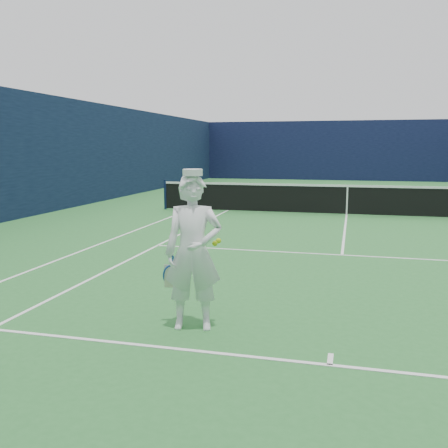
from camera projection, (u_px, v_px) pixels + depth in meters
The scene contains 5 objects.
ground at pixel (346, 215), 16.52m from camera, with size 80.00×80.00×0.00m, color #2A7030.
court_markings at pixel (346, 215), 16.52m from camera, with size 11.03×23.83×0.01m.
windscreen_fence at pixel (349, 154), 16.21m from camera, with size 20.12×36.12×4.00m.
tennis_net at pixel (347, 199), 16.43m from camera, with size 12.88×0.09×1.07m.
tennis_player at pixel (193, 252), 6.09m from camera, with size 0.87×0.61×1.97m.
Camera 1 is at (0.16, -16.87, 2.23)m, focal length 40.00 mm.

